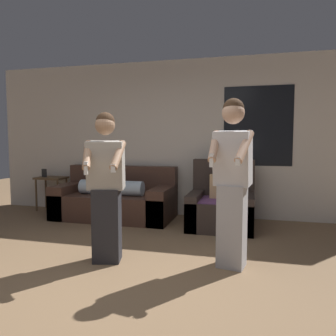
% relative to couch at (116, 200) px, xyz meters
% --- Properties ---
extents(ground_plane, '(14.00, 14.00, 0.00)m').
position_rel_couch_xyz_m(ground_plane, '(0.97, -2.50, -0.30)').
color(ground_plane, '#846647').
extents(wall_back, '(6.99, 0.07, 2.70)m').
position_rel_couch_xyz_m(wall_back, '(0.99, 0.51, 1.05)').
color(wall_back, silver).
rests_on(wall_back, ground_plane).
extents(couch, '(1.98, 0.96, 0.86)m').
position_rel_couch_xyz_m(couch, '(0.00, 0.00, 0.00)').
color(couch, '#472D23').
rests_on(couch, ground_plane).
extents(armchair, '(0.96, 0.91, 1.01)m').
position_rel_couch_xyz_m(armchair, '(1.81, -0.16, 0.02)').
color(armchair, '#332823').
rests_on(armchair, ground_plane).
extents(side_table, '(0.54, 0.38, 0.78)m').
position_rel_couch_xyz_m(side_table, '(-1.42, 0.26, 0.22)').
color(side_table, brown).
rests_on(side_table, ground_plane).
extents(person_left, '(0.47, 0.53, 1.61)m').
position_rel_couch_xyz_m(person_left, '(0.73, -1.91, 0.52)').
color(person_left, '#28282D').
rests_on(person_left, ground_plane).
extents(person_right, '(0.44, 0.52, 1.74)m').
position_rel_couch_xyz_m(person_right, '(2.05, -1.73, 0.61)').
color(person_right, '#B2B2B7').
rests_on(person_right, ground_plane).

